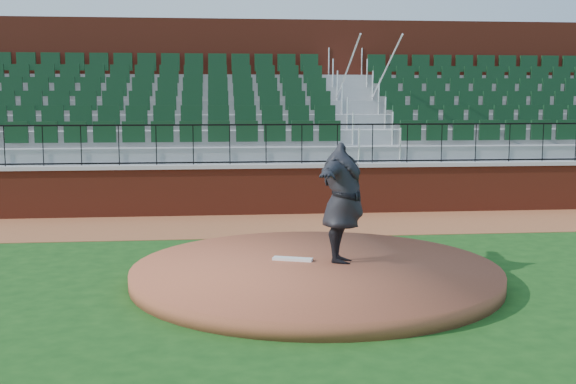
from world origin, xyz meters
name	(u,v)px	position (x,y,z in m)	size (l,w,h in m)	color
ground	(297,284)	(0.00, 0.00, 0.00)	(90.00, 90.00, 0.00)	#154112
warning_track	(271,225)	(0.00, 5.40, 0.01)	(34.00, 3.20, 0.01)	brown
field_wall	(266,191)	(0.00, 7.00, 0.60)	(34.00, 0.35, 1.20)	maroon
wall_cap	(266,166)	(0.00, 7.00, 1.25)	(34.00, 0.45, 0.10)	#B7B7B7
wall_railing	(266,144)	(0.00, 7.00, 1.80)	(34.00, 0.05, 1.00)	black
seating_stands	(259,121)	(0.00, 9.72, 2.30)	(34.00, 5.10, 4.60)	gray
concourse_wall	(254,105)	(0.00, 12.52, 2.75)	(34.00, 0.50, 5.50)	maroon
pitchers_mound	(315,273)	(0.32, 0.18, 0.12)	(6.01, 6.01, 0.25)	brown
pitching_rubber	(293,259)	(-0.01, 0.61, 0.27)	(0.67, 0.17, 0.04)	white
pitcher	(343,203)	(0.79, 0.38, 1.26)	(2.47, 0.67, 2.01)	black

